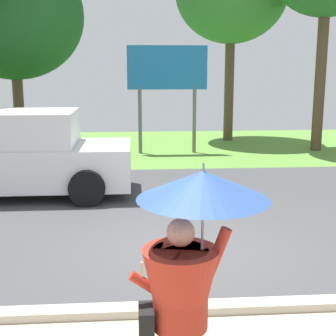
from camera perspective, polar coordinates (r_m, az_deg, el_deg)
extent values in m
cube|color=#424244|center=(9.60, 1.07, -5.46)|extent=(40.00, 8.00, 0.10)
cube|color=#5A8D37|center=(17.38, -1.39, 2.46)|extent=(40.00, 8.00, 0.10)
cube|color=#B2AD9E|center=(5.88, 4.87, -16.23)|extent=(40.00, 0.24, 0.10)
cone|color=#B22D1E|center=(4.05, 1.44, -19.28)|extent=(0.60, 0.60, 1.45)
cylinder|color=#B22D1E|center=(3.86, 1.48, -14.20)|extent=(0.44, 0.44, 0.65)
sphere|color=tan|center=(3.68, 1.51, -7.68)|extent=(0.22, 0.22, 0.22)
cylinder|color=#B22D1E|center=(3.78, 5.79, -10.25)|extent=(0.24, 0.09, 0.45)
cylinder|color=#B22D1E|center=(3.85, -2.52, -13.75)|extent=(0.29, 0.08, 0.24)
cylinder|color=gray|center=(3.69, 4.14, -7.09)|extent=(0.02, 0.02, 0.75)
cone|color=#33569E|center=(3.59, 4.22, -2.03)|extent=(1.01, 1.01, 0.22)
cylinder|color=gray|center=(3.57, 4.24, -0.16)|extent=(0.02, 0.02, 0.10)
cube|color=beige|center=(3.83, -3.16, -12.26)|extent=(0.02, 0.11, 0.16)
cube|color=black|center=(3.93, -2.60, -18.24)|extent=(0.12, 0.24, 0.30)
cube|color=silver|center=(11.19, -17.93, 0.33)|extent=(5.20, 2.00, 0.90)
cube|color=silver|center=(10.96, -15.63, 4.22)|extent=(1.80, 1.84, 0.90)
cube|color=#2D3842|center=(10.82, -11.20, 4.34)|extent=(0.10, 1.70, 0.77)
cylinder|color=black|center=(11.95, -8.78, 0.02)|extent=(0.76, 0.28, 0.76)
cylinder|color=black|center=(10.00, -9.63, -2.35)|extent=(0.76, 0.28, 0.76)
cylinder|color=slate|center=(15.83, -3.35, 5.71)|extent=(0.12, 0.12, 2.20)
cylinder|color=slate|center=(15.96, 3.16, 5.76)|extent=(0.12, 0.12, 2.20)
cube|color=#1E72B2|center=(15.78, -0.09, 11.89)|extent=(2.60, 0.10, 1.40)
cylinder|color=brown|center=(18.80, 7.30, 9.73)|extent=(0.36, 0.36, 4.24)
cylinder|color=brown|center=(17.10, 17.69, 10.18)|extent=(0.36, 0.36, 4.91)
cylinder|color=brown|center=(17.47, -17.37, 7.13)|extent=(0.36, 0.36, 3.02)
ellipsoid|color=#1E5623|center=(17.51, -18.01, 16.97)|extent=(4.70, 4.70, 4.27)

